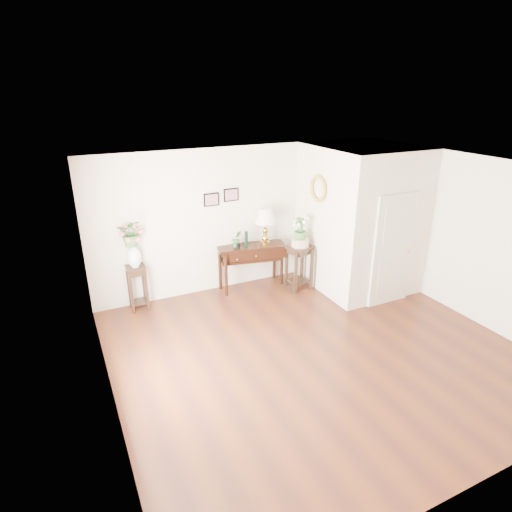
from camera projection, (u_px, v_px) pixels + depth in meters
floor at (316, 350)px, 6.66m from camera, size 6.00×5.50×0.02m
ceiling at (327, 170)px, 5.61m from camera, size 6.00×5.50×0.02m
wall_back at (243, 218)px, 8.44m from camera, size 6.00×0.02×2.80m
wall_front at (492, 378)px, 3.83m from camera, size 6.00×0.02×2.80m
wall_left at (103, 313)px, 4.93m from camera, size 0.02×5.50×2.80m
wall_right at (467, 238)px, 7.34m from camera, size 0.02×5.50×2.80m
partition at (360, 218)px, 8.46m from camera, size 1.80×1.95×2.80m
door at (393, 250)px, 7.76m from camera, size 0.90×0.05×2.10m
art_print_left at (211, 200)px, 7.99m from camera, size 0.30×0.02×0.25m
art_print_right at (231, 195)px, 8.13m from camera, size 0.30×0.02×0.25m
wall_ornament at (318, 189)px, 7.95m from camera, size 0.07×0.51×0.51m
console_table at (251, 266)px, 8.61m from camera, size 1.40×0.70×0.90m
table_lamp at (265, 226)px, 8.44m from camera, size 0.48×0.48×0.73m
green_vase at (246, 238)px, 8.34m from camera, size 0.07×0.07×0.31m
potted_plant at (237, 240)px, 8.26m from camera, size 0.20×0.17×0.34m
plant_stand_a at (138, 288)px, 7.75m from camera, size 0.33×0.33×0.84m
porcelain_vase at (134, 255)px, 7.51m from camera, size 0.29×0.29×0.44m
lily_arrangement at (131, 232)px, 7.35m from camera, size 0.56×0.52×0.49m
plant_stand_b at (299, 267)px, 8.55m from camera, size 0.54×0.54×0.90m
ceramic_bowl at (300, 242)px, 8.36m from camera, size 0.37×0.37×0.15m
narcissus at (301, 229)px, 8.26m from camera, size 0.31×0.31×0.45m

